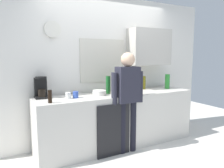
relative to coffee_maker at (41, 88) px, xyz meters
name	(u,v)px	position (x,y,z in m)	size (l,w,h in m)	color
ground_plane	(127,151)	(1.22, -0.53, -1.06)	(8.00, 8.00, 0.00)	silver
kitchen_counter	(118,120)	(1.22, -0.23, -0.60)	(2.77, 0.64, 0.91)	beige
dishwasher_panel	(114,130)	(0.95, -0.56, -0.65)	(0.56, 0.02, 0.82)	black
back_wall_assembly	(112,66)	(1.33, 0.17, 0.30)	(4.37, 0.42, 2.60)	white
coffee_maker	(41,88)	(0.00, 0.00, 0.00)	(0.20, 0.20, 0.33)	black
bottle_green_wine	(108,85)	(1.07, -0.15, 0.00)	(0.07, 0.07, 0.30)	#195923
bottle_clear_soda	(167,81)	(2.34, -0.20, -0.01)	(0.09, 0.09, 0.28)	#2D8C33
bottle_dark_sauce	(50,96)	(0.04, -0.42, -0.06)	(0.06, 0.06, 0.18)	black
bottle_olive_oil	(144,83)	(1.90, -0.05, -0.02)	(0.06, 0.06, 0.25)	olive
cup_white_mug	(68,95)	(0.35, -0.25, -0.10)	(0.08, 0.08, 0.10)	white
cup_blue_mug	(76,95)	(0.46, -0.25, -0.10)	(0.08, 0.08, 0.10)	#3351B2
cup_terracotta_mug	(132,87)	(1.66, 0.00, -0.10)	(0.08, 0.08, 0.09)	#B26647
mixing_bowl	(99,93)	(0.88, -0.21, -0.11)	(0.22, 0.22, 0.08)	white
potted_plant	(116,86)	(1.21, -0.18, -0.01)	(0.15, 0.15, 0.23)	#9E5638
dish_soap	(123,87)	(1.44, -0.04, -0.07)	(0.06, 0.06, 0.18)	yellow
person_at_sink	(128,94)	(1.22, -0.53, -0.11)	(0.57, 0.22, 1.60)	black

